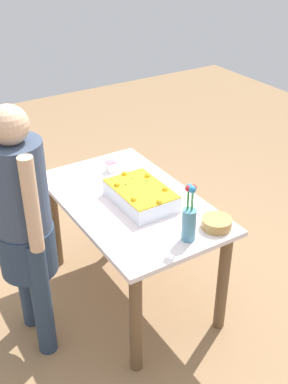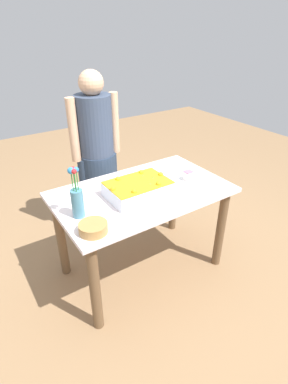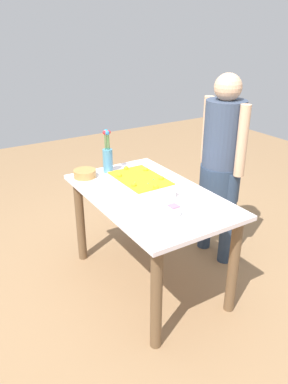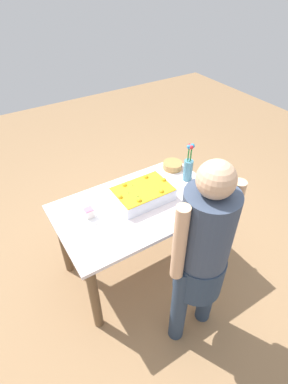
{
  "view_description": "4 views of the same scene",
  "coord_description": "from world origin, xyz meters",
  "px_view_note": "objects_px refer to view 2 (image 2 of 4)",
  "views": [
    {
      "loc": [
        2.16,
        -1.25,
        2.28
      ],
      "look_at": [
        0.09,
        0.04,
        0.83
      ],
      "focal_mm": 45.0,
      "sensor_mm": 36.0,
      "label": 1
    },
    {
      "loc": [
        1.03,
        1.58,
        1.8
      ],
      "look_at": [
        0.02,
        0.05,
        0.75
      ],
      "focal_mm": 28.0,
      "sensor_mm": 36.0,
      "label": 2
    },
    {
      "loc": [
        -1.97,
        1.26,
        1.81
      ],
      "look_at": [
        -0.02,
        0.05,
        0.77
      ],
      "focal_mm": 35.0,
      "sensor_mm": 36.0,
      "label": 3
    },
    {
      "loc": [
        -0.88,
        -1.46,
        2.25
      ],
      "look_at": [
        0.06,
        0.03,
        0.81
      ],
      "focal_mm": 28.0,
      "sensor_mm": 36.0,
      "label": 4
    }
  ],
  "objects_px": {
    "sheet_cake": "(138,188)",
    "cake_knife": "(173,167)",
    "fruit_bowl": "(93,228)",
    "person_standing": "(96,148)",
    "flower_vase": "(77,199)",
    "serving_plate_with_slice": "(188,178)"
  },
  "relations": [
    {
      "from": "sheet_cake",
      "to": "cake_knife",
      "type": "distance_m",
      "value": 0.55
    },
    {
      "from": "fruit_bowl",
      "to": "person_standing",
      "type": "xyz_separation_m",
      "value": [
        -0.48,
        -0.93,
        0.09
      ]
    },
    {
      "from": "sheet_cake",
      "to": "flower_vase",
      "type": "relative_size",
      "value": 1.28
    },
    {
      "from": "cake_knife",
      "to": "flower_vase",
      "type": "distance_m",
      "value": 0.99
    },
    {
      "from": "flower_vase",
      "to": "cake_knife",
      "type": "bearing_deg",
      "value": -164.84
    },
    {
      "from": "flower_vase",
      "to": "sheet_cake",
      "type": "bearing_deg",
      "value": -177.6
    },
    {
      "from": "serving_plate_with_slice",
      "to": "person_standing",
      "type": "relative_size",
      "value": 0.12
    },
    {
      "from": "flower_vase",
      "to": "fruit_bowl",
      "type": "relative_size",
      "value": 1.99
    },
    {
      "from": "fruit_bowl",
      "to": "sheet_cake",
      "type": "bearing_deg",
      "value": -153.94
    },
    {
      "from": "serving_plate_with_slice",
      "to": "flower_vase",
      "type": "relative_size",
      "value": 0.55
    },
    {
      "from": "cake_knife",
      "to": "flower_vase",
      "type": "relative_size",
      "value": 0.57
    },
    {
      "from": "sheet_cake",
      "to": "cake_knife",
      "type": "xyz_separation_m",
      "value": [
        -0.5,
        -0.24,
        -0.05
      ]
    },
    {
      "from": "cake_knife",
      "to": "sheet_cake",
      "type": "bearing_deg",
      "value": 4.13
    },
    {
      "from": "sheet_cake",
      "to": "fruit_bowl",
      "type": "height_order",
      "value": "sheet_cake"
    },
    {
      "from": "sheet_cake",
      "to": "person_standing",
      "type": "bearing_deg",
      "value": -92.44
    },
    {
      "from": "fruit_bowl",
      "to": "person_standing",
      "type": "relative_size",
      "value": 0.11
    },
    {
      "from": "serving_plate_with_slice",
      "to": "sheet_cake",
      "type": "bearing_deg",
      "value": -3.96
    },
    {
      "from": "serving_plate_with_slice",
      "to": "person_standing",
      "type": "height_order",
      "value": "person_standing"
    },
    {
      "from": "serving_plate_with_slice",
      "to": "cake_knife",
      "type": "xyz_separation_m",
      "value": [
        -0.06,
        -0.27,
        -0.02
      ]
    },
    {
      "from": "sheet_cake",
      "to": "serving_plate_with_slice",
      "type": "distance_m",
      "value": 0.44
    },
    {
      "from": "sheet_cake",
      "to": "cake_knife",
      "type": "relative_size",
      "value": 2.25
    },
    {
      "from": "flower_vase",
      "to": "person_standing",
      "type": "xyz_separation_m",
      "value": [
        -0.48,
        -0.73,
        -0.01
      ]
    }
  ]
}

